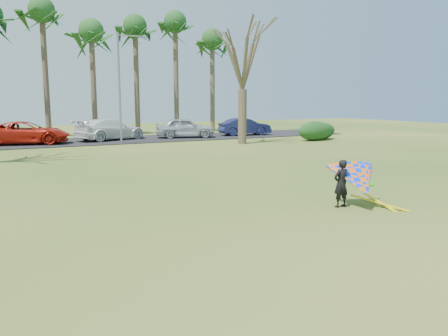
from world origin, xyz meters
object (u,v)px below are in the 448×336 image
car_2 (26,133)px  car_5 (245,127)px  car_3 (111,129)px  streetlight (121,83)px  kite_flyer (357,180)px  car_4 (185,128)px  bare_tree_right (243,53)px

car_2 → car_5: size_ratio=1.26×
car_3 → car_5: 11.97m
streetlight → kite_flyer: 22.75m
car_4 → car_5: size_ratio=1.06×
car_2 → bare_tree_right: bearing=-100.5°
kite_flyer → car_4: bearing=78.9°
bare_tree_right → car_4: bare_tree_right is taller
car_5 → kite_flyer: kite_flyer is taller
car_2 → car_4: bearing=-76.5°
bare_tree_right → car_5: (3.92, 6.26, -5.74)m
car_2 → kite_flyer: bearing=-149.4°
streetlight → kite_flyer: size_ratio=3.35×
bare_tree_right → car_2: (-14.21, 6.48, -5.69)m
car_3 → bare_tree_right: bearing=-152.2°
car_2 → car_3: 6.22m
streetlight → car_4: streetlight is taller
kite_flyer → car_3: bearing=92.8°
kite_flyer → car_5: bearing=66.6°
car_2 → kite_flyer: 26.00m
bare_tree_right → car_4: size_ratio=1.87×
bare_tree_right → car_5: size_ratio=1.97×
car_5 → car_3: bearing=94.4°
car_4 → kite_flyer: (-4.84, -24.80, -0.06)m
bare_tree_right → car_3: bare_tree_right is taller
streetlight → car_4: size_ratio=1.62×
car_4 → car_5: bearing=-75.2°
kite_flyer → streetlight: bearing=92.8°
car_2 → car_3: (6.19, 0.63, 0.02)m
streetlight → car_2: streetlight is taller
bare_tree_right → car_2: bearing=155.5°
streetlight → car_3: 4.73m
car_3 → car_4: (6.11, -0.73, 0.00)m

